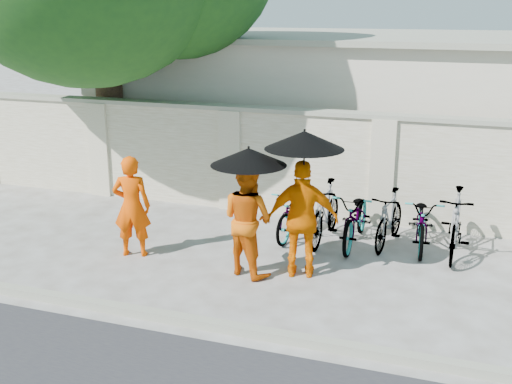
% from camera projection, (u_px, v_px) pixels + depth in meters
% --- Properties ---
extents(ground, '(80.00, 80.00, 0.00)m').
position_uv_depth(ground, '(219.00, 272.00, 9.93)').
color(ground, '#AAAAAA').
extents(kerb, '(40.00, 0.16, 0.12)m').
position_uv_depth(kerb, '(169.00, 317.00, 8.37)').
color(kerb, gray).
rests_on(kerb, ground).
extents(compound_wall, '(20.00, 0.30, 2.00)m').
position_uv_depth(compound_wall, '(331.00, 167.00, 12.22)').
color(compound_wall, silver).
rests_on(compound_wall, ground).
extents(building_behind, '(14.00, 6.00, 3.20)m').
position_uv_depth(building_behind, '(409.00, 109.00, 15.18)').
color(building_behind, beige).
rests_on(building_behind, ground).
extents(monk_left, '(0.70, 0.56, 1.68)m').
position_uv_depth(monk_left, '(132.00, 206.00, 10.39)').
color(monk_left, '#EF4700').
rests_on(monk_left, ground).
extents(monk_center, '(1.05, 0.95, 1.75)m').
position_uv_depth(monk_center, '(247.00, 219.00, 9.67)').
color(monk_center, '#D95908').
rests_on(monk_center, ground).
extents(parasol_center, '(1.12, 1.12, 1.00)m').
position_uv_depth(parasol_center, '(249.00, 157.00, 9.30)').
color(parasol_center, black).
rests_on(parasol_center, ground).
extents(monk_right, '(1.13, 0.68, 1.81)m').
position_uv_depth(monk_right, '(303.00, 219.00, 9.57)').
color(monk_right, '#EA6C00').
rests_on(monk_right, ground).
extents(parasol_right, '(1.16, 1.16, 1.24)m').
position_uv_depth(parasol_right, '(304.00, 140.00, 9.14)').
color(parasol_right, black).
rests_on(parasol_right, ground).
extents(bike_0, '(0.76, 1.72, 0.87)m').
position_uv_depth(bike_0, '(297.00, 212.00, 11.37)').
color(bike_0, gray).
rests_on(bike_0, ground).
extents(bike_1, '(0.55, 1.77, 1.06)m').
position_uv_depth(bike_1, '(325.00, 212.00, 11.09)').
color(bike_1, gray).
rests_on(bike_1, ground).
extents(bike_2, '(0.65, 1.86, 0.97)m').
position_uv_depth(bike_2, '(356.00, 217.00, 10.95)').
color(bike_2, gray).
rests_on(bike_2, ground).
extents(bike_3, '(0.65, 1.64, 0.96)m').
position_uv_depth(bike_3, '(389.00, 219.00, 10.89)').
color(bike_3, gray).
rests_on(bike_3, ground).
extents(bike_4, '(0.80, 1.83, 0.93)m').
position_uv_depth(bike_4, '(422.00, 222.00, 10.81)').
color(bike_4, gray).
rests_on(bike_4, ground).
extents(bike_5, '(0.54, 1.83, 1.09)m').
position_uv_depth(bike_5, '(456.00, 223.00, 10.47)').
color(bike_5, gray).
rests_on(bike_5, ground).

